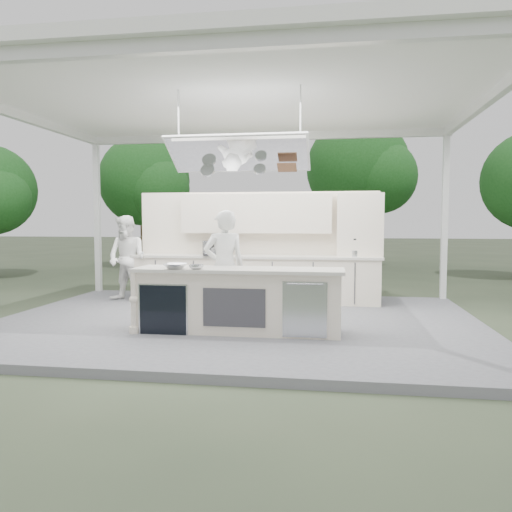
% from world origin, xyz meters
% --- Properties ---
extents(ground, '(90.00, 90.00, 0.00)m').
position_xyz_m(ground, '(0.00, 0.00, 0.00)').
color(ground, '#414C34').
rests_on(ground, ground).
extents(stage_deck, '(8.00, 6.00, 0.12)m').
position_xyz_m(stage_deck, '(0.00, 0.00, 0.06)').
color(stage_deck, slate).
rests_on(stage_deck, ground).
extents(tent, '(8.20, 6.20, 3.86)m').
position_xyz_m(tent, '(0.00, -0.01, 3.71)').
color(tent, white).
rests_on(tent, ground).
extents(demo_island, '(3.10, 0.79, 0.95)m').
position_xyz_m(demo_island, '(0.18, -0.91, 0.60)').
color(demo_island, '#EFE0CB').
rests_on(demo_island, stage_deck).
extents(back_counter, '(5.08, 0.72, 0.95)m').
position_xyz_m(back_counter, '(0.00, 1.90, 0.60)').
color(back_counter, '#EFE0CB').
rests_on(back_counter, stage_deck).
extents(back_wall_unit, '(5.05, 0.48, 2.25)m').
position_xyz_m(back_wall_unit, '(0.44, 2.11, 1.57)').
color(back_wall_unit, '#EFE0CB').
rests_on(back_wall_unit, stage_deck).
extents(tree_cluster, '(19.55, 9.40, 5.85)m').
position_xyz_m(tree_cluster, '(-0.16, 9.77, 3.29)').
color(tree_cluster, brown).
rests_on(tree_cluster, ground).
extents(head_chef, '(0.78, 0.67, 1.82)m').
position_xyz_m(head_chef, '(-0.14, -0.35, 1.03)').
color(head_chef, white).
rests_on(head_chef, stage_deck).
extents(sous_chef, '(1.00, 0.87, 1.76)m').
position_xyz_m(sous_chef, '(-2.60, 1.55, 1.00)').
color(sous_chef, white).
rests_on(sous_chef, stage_deck).
extents(toaster_oven, '(0.61, 0.50, 0.29)m').
position_xyz_m(toaster_oven, '(-0.77, 1.70, 1.22)').
color(toaster_oven, '#B7B9BE').
rests_on(toaster_oven, back_counter).
extents(bowl_large, '(0.37, 0.37, 0.08)m').
position_xyz_m(bowl_large, '(-0.69, -1.15, 1.11)').
color(bowl_large, silver).
rests_on(bowl_large, demo_island).
extents(bowl_small, '(0.28, 0.28, 0.07)m').
position_xyz_m(bowl_small, '(-0.38, -1.15, 1.10)').
color(bowl_small, '#B5B8BD').
rests_on(bowl_small, demo_island).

